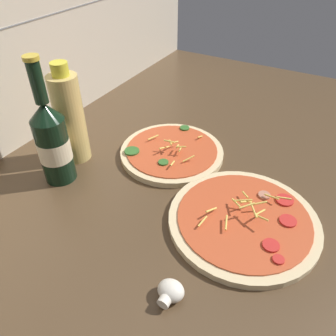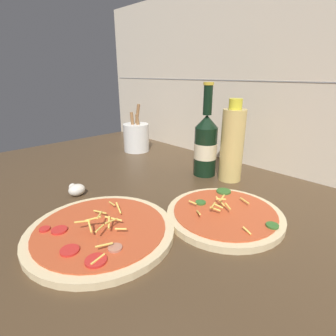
{
  "view_description": "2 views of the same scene",
  "coord_description": "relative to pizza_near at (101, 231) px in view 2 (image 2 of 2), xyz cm",
  "views": [
    {
      "loc": [
        -46.62,
        -21.25,
        49.65
      ],
      "look_at": [
        -0.81,
        4.36,
        8.37
      ],
      "focal_mm": 35.0,
      "sensor_mm": 36.0,
      "label": 1
    },
    {
      "loc": [
        38.28,
        -33.79,
        32.34
      ],
      "look_at": [
        -3.52,
        6.48,
        11.21
      ],
      "focal_mm": 28.0,
      "sensor_mm": 36.0,
      "label": 2
    }
  ],
  "objects": [
    {
      "name": "tile_backsplash",
      "position": [
        2.23,
        58.46,
        26.66
      ],
      "size": [
        160.0,
        1.13,
        60.0
      ],
      "color": "beige",
      "rests_on": "ground"
    },
    {
      "name": "counter_slab",
      "position": [
        2.23,
        12.96,
        -2.09
      ],
      "size": [
        160.0,
        90.0,
        2.5
      ],
      "color": "#4C3823",
      "rests_on": "ground"
    },
    {
      "name": "pizza_far",
      "position": [
        12.98,
        22.76,
        0.01
      ],
      "size": [
        25.02,
        25.02,
        4.76
      ],
      "color": "beige",
      "rests_on": "counter_slab"
    },
    {
      "name": "utensil_crock",
      "position": [
        -42.3,
        41.3,
        4.82
      ],
      "size": [
        10.11,
        10.11,
        18.46
      ],
      "color": "silver",
      "rests_on": "counter_slab"
    },
    {
      "name": "beer_bottle",
      "position": [
        -6.61,
        40.28,
        8.82
      ],
      "size": [
        6.86,
        6.86,
        27.44
      ],
      "color": "black",
      "rests_on": "counter_slab"
    },
    {
      "name": "pizza_near",
      "position": [
        0.0,
        0.0,
        0.0
      ],
      "size": [
        28.57,
        28.57,
        4.94
      ],
      "color": "beige",
      "rests_on": "counter_slab"
    },
    {
      "name": "oil_bottle",
      "position": [
        1.18,
        42.41,
        9.89
      ],
      "size": [
        6.56,
        6.56,
        23.35
      ],
      "color": "#D6B766",
      "rests_on": "counter_slab"
    },
    {
      "name": "mushroom_left",
      "position": [
        -20.22,
        4.84,
        0.66
      ],
      "size": [
        4.49,
        4.28,
        3.0
      ],
      "color": "white",
      "rests_on": "counter_slab"
    }
  ]
}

